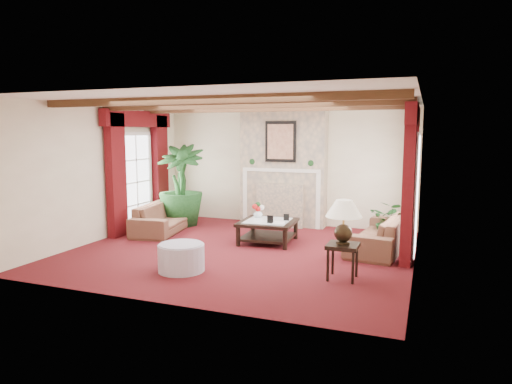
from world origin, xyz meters
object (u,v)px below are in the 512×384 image
at_px(coffee_table, 268,232).
at_px(side_table, 342,261).
at_px(potted_palm, 181,203).
at_px(sofa_left, 165,212).
at_px(sofa_right, 381,227).
at_px(ottoman, 181,258).

distance_m(coffee_table, side_table, 2.50).
xyz_separation_m(potted_palm, coffee_table, (2.46, -0.88, -0.31)).
relative_size(potted_palm, side_table, 3.91).
height_order(sofa_left, sofa_right, sofa_right).
bearing_deg(ottoman, sofa_right, 41.67).
bearing_deg(sofa_left, ottoman, -153.07).
relative_size(sofa_left, side_table, 4.04).
distance_m(potted_palm, coffee_table, 2.63).
distance_m(sofa_right, potted_palm, 4.64).
distance_m(sofa_right, side_table, 2.02).
xyz_separation_m(sofa_left, sofa_right, (4.62, -0.00, 0.01)).
height_order(sofa_left, coffee_table, sofa_left).
xyz_separation_m(coffee_table, side_table, (1.78, -1.75, 0.05)).
distance_m(potted_palm, ottoman, 3.63).
distance_m(coffee_table, ottoman, 2.34).
xyz_separation_m(coffee_table, ottoman, (-0.65, -2.25, -0.00)).
relative_size(sofa_left, potted_palm, 1.03).
height_order(potted_palm, coffee_table, potted_palm).
xyz_separation_m(sofa_left, side_table, (4.27, -1.98, -0.14)).
bearing_deg(sofa_right, side_table, -2.69).
bearing_deg(side_table, coffee_table, 135.54).
bearing_deg(ottoman, coffee_table, 73.85).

